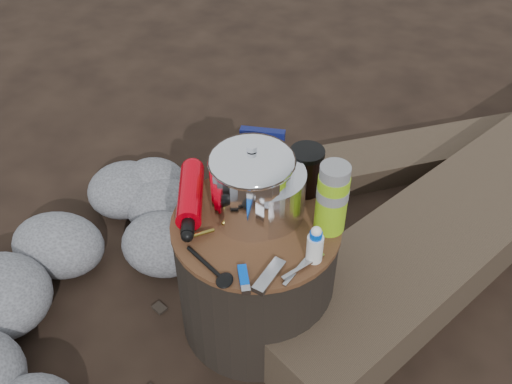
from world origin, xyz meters
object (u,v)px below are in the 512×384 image
(stump, at_px, (256,274))
(camping_pot, at_px, (252,183))
(log_main, at_px, (498,194))
(fuel_bottle, at_px, (191,195))
(thermos, at_px, (332,199))
(travel_mug, at_px, (306,171))

(stump, relative_size, camping_pot, 2.09)
(stump, xyz_separation_m, log_main, (0.64, 0.66, -0.11))
(fuel_bottle, xyz_separation_m, thermos, (0.35, 0.02, 0.06))
(travel_mug, bearing_deg, log_main, 42.19)
(travel_mug, bearing_deg, camping_pot, -128.83)
(stump, xyz_separation_m, travel_mug, (0.08, 0.15, 0.25))
(stump, bearing_deg, fuel_bottle, 175.11)
(travel_mug, bearing_deg, stump, -118.24)
(log_main, xyz_separation_m, travel_mug, (-0.55, -0.50, 0.36))
(stump, height_order, travel_mug, travel_mug)
(fuel_bottle, relative_size, travel_mug, 2.07)
(log_main, relative_size, thermos, 11.01)
(thermos, bearing_deg, log_main, 52.95)
(log_main, bearing_deg, travel_mug, -106.67)
(stump, relative_size, thermos, 2.25)
(log_main, relative_size, camping_pot, 10.23)
(camping_pot, relative_size, thermos, 1.08)
(log_main, height_order, fuel_bottle, fuel_bottle)
(stump, distance_m, log_main, 0.92)
(stump, height_order, camping_pot, camping_pot)
(travel_mug, bearing_deg, thermos, -52.68)
(camping_pot, relative_size, travel_mug, 1.60)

